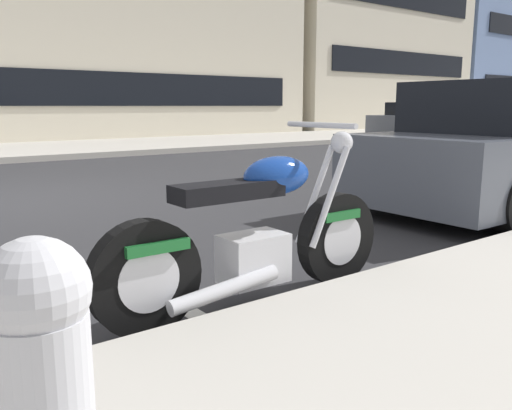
{
  "coord_description": "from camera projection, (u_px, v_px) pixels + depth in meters",
  "views": [
    {
      "loc": [
        -1.51,
        -7.29,
        1.22
      ],
      "look_at": [
        0.58,
        -4.54,
        0.57
      ],
      "focal_mm": 37.29,
      "sensor_mm": 36.0,
      "label": 1
    }
  ],
  "objects": [
    {
      "name": "ground_plane",
      "position": [
        7.0,
        202.0,
        6.83
      ],
      "size": [
        260.0,
        260.0,
        0.0
      ],
      "primitive_type": "plane",
      "color": "#28282B"
    },
    {
      "name": "sidewalk_far_curb",
      "position": [
        307.0,
        137.0,
        19.75
      ],
      "size": [
        120.0,
        5.0,
        0.14
      ],
      "primitive_type": "cube",
      "color": "#ADA89E",
      "rests_on": "ground"
    },
    {
      "name": "parking_stall_stripe",
      "position": [
        165.0,
        296.0,
        3.44
      ],
      "size": [
        0.12,
        2.2,
        0.01
      ],
      "primitive_type": "cube",
      "color": "silver",
      "rests_on": "ground"
    },
    {
      "name": "parked_motorcycle",
      "position": [
        257.0,
        238.0,
        3.24
      ],
      "size": [
        2.07,
        0.62,
        1.12
      ],
      "rotation": [
        0.0,
        0.0,
        -0.01
      ],
      "color": "black",
      "rests_on": "ground"
    },
    {
      "name": "parked_car_mid_block",
      "position": [
        512.0,
        150.0,
        6.44
      ],
      "size": [
        4.4,
        1.9,
        1.49
      ],
      "rotation": [
        0.0,
        0.0,
        -0.01
      ],
      "color": "#4C515B",
      "rests_on": "ground"
    },
    {
      "name": "car_opposite_curb",
      "position": [
        425.0,
        122.0,
        18.99
      ],
      "size": [
        4.31,
        2.02,
        1.34
      ],
      "rotation": [
        0.0,
        0.0,
        3.09
      ],
      "color": "#4C515B",
      "rests_on": "ground"
    },
    {
      "name": "fire_hydrant",
      "position": [
        44.0,
        400.0,
        1.2
      ],
      "size": [
        0.24,
        0.36,
        0.81
      ],
      "color": "#B7B7BC",
      "rests_on": "sidewalk_near_curb"
    },
    {
      "name": "townhouse_far_uphill",
      "position": [
        83.0,
        37.0,
        21.93
      ],
      "size": [
        14.53,
        11.07,
        8.01
      ],
      "color": "beige",
      "rests_on": "ground"
    },
    {
      "name": "townhouse_mid_block",
      "position": [
        480.0,
        42.0,
        36.88
      ],
      "size": [
        14.67,
        8.35,
        11.07
      ],
      "color": "#6B84B2",
      "rests_on": "ground"
    }
  ]
}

